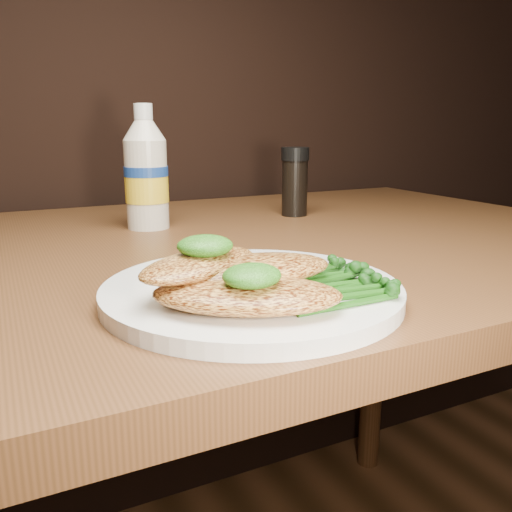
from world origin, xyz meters
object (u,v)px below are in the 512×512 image
mayo_bottle (146,167)px  pepper_grinder (295,182)px  dining_table (241,467)px  plate (252,291)px

mayo_bottle → pepper_grinder: bearing=-0.2°
dining_table → mayo_bottle: size_ratio=6.37×
dining_table → mayo_bottle: mayo_bottle is taller
dining_table → pepper_grinder: 0.48m
plate → dining_table: bearing=67.8°
plate → pepper_grinder: bearing=54.8°
mayo_bottle → pepper_grinder: mayo_bottle is taller
mayo_bottle → plate: bearing=-91.0°
plate → pepper_grinder: 0.47m
dining_table → plate: 0.47m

